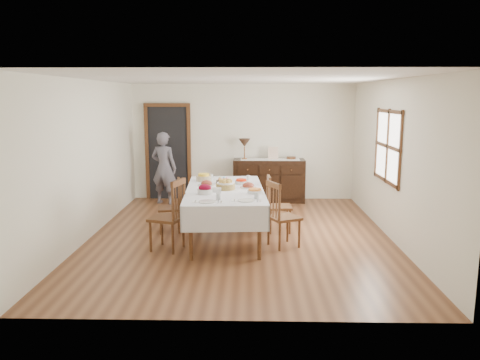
{
  "coord_description": "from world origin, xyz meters",
  "views": [
    {
      "loc": [
        0.18,
        -7.57,
        2.33
      ],
      "look_at": [
        0.0,
        0.1,
        0.95
      ],
      "focal_mm": 35.0,
      "sensor_mm": 36.0,
      "label": 1
    }
  ],
  "objects_px": {
    "dining_table": "(225,195)",
    "sideboard": "(269,180)",
    "chair_right_near": "(281,214)",
    "table_lamp": "(244,143)",
    "chair_left_near": "(170,214)",
    "chair_right_far": "(276,204)",
    "chair_left_far": "(172,205)",
    "person": "(164,166)"
  },
  "relations": [
    {
      "from": "person",
      "to": "chair_left_near",
      "type": "bearing_deg",
      "value": 118.54
    },
    {
      "from": "person",
      "to": "table_lamp",
      "type": "height_order",
      "value": "person"
    },
    {
      "from": "chair_left_near",
      "to": "sideboard",
      "type": "xyz_separation_m",
      "value": [
        1.63,
        3.42,
        -0.08
      ]
    },
    {
      "from": "dining_table",
      "to": "chair_left_near",
      "type": "distance_m",
      "value": 1.02
    },
    {
      "from": "chair_right_near",
      "to": "sideboard",
      "type": "xyz_separation_m",
      "value": [
        -0.07,
        3.24,
        -0.05
      ]
    },
    {
      "from": "person",
      "to": "chair_left_far",
      "type": "bearing_deg",
      "value": 120.38
    },
    {
      "from": "dining_table",
      "to": "table_lamp",
      "type": "bearing_deg",
      "value": 80.94
    },
    {
      "from": "chair_left_near",
      "to": "chair_right_near",
      "type": "xyz_separation_m",
      "value": [
        1.7,
        0.19,
        -0.03
      ]
    },
    {
      "from": "chair_right_far",
      "to": "chair_left_near",
      "type": "bearing_deg",
      "value": 118.31
    },
    {
      "from": "chair_left_far",
      "to": "chair_right_near",
      "type": "distance_m",
      "value": 2.0
    },
    {
      "from": "chair_left_far",
      "to": "person",
      "type": "height_order",
      "value": "person"
    },
    {
      "from": "chair_left_near",
      "to": "person",
      "type": "height_order",
      "value": "person"
    },
    {
      "from": "chair_right_near",
      "to": "sideboard",
      "type": "height_order",
      "value": "chair_right_near"
    },
    {
      "from": "person",
      "to": "chair_right_far",
      "type": "bearing_deg",
      "value": 154.45
    },
    {
      "from": "dining_table",
      "to": "sideboard",
      "type": "xyz_separation_m",
      "value": [
        0.83,
        2.83,
        -0.27
      ]
    },
    {
      "from": "chair_right_near",
      "to": "chair_right_far",
      "type": "xyz_separation_m",
      "value": [
        -0.03,
        0.84,
        -0.03
      ]
    },
    {
      "from": "chair_left_near",
      "to": "sideboard",
      "type": "relative_size",
      "value": 0.7
    },
    {
      "from": "chair_right_near",
      "to": "sideboard",
      "type": "relative_size",
      "value": 0.66
    },
    {
      "from": "chair_right_far",
      "to": "person",
      "type": "distance_m",
      "value": 3.17
    },
    {
      "from": "chair_left_near",
      "to": "sideboard",
      "type": "height_order",
      "value": "chair_left_near"
    },
    {
      "from": "chair_right_far",
      "to": "table_lamp",
      "type": "distance_m",
      "value": 2.58
    },
    {
      "from": "chair_left_near",
      "to": "chair_left_far",
      "type": "xyz_separation_m",
      "value": [
        -0.14,
        0.98,
        -0.09
      ]
    },
    {
      "from": "chair_right_far",
      "to": "sideboard",
      "type": "xyz_separation_m",
      "value": [
        -0.04,
        2.39,
        -0.02
      ]
    },
    {
      "from": "dining_table",
      "to": "chair_left_far",
      "type": "xyz_separation_m",
      "value": [
        -0.94,
        0.39,
        -0.27
      ]
    },
    {
      "from": "chair_left_near",
      "to": "table_lamp",
      "type": "height_order",
      "value": "table_lamp"
    },
    {
      "from": "sideboard",
      "to": "table_lamp",
      "type": "xyz_separation_m",
      "value": [
        -0.55,
        -0.01,
        0.83
      ]
    },
    {
      "from": "chair_right_near",
      "to": "chair_left_near",
      "type": "bearing_deg",
      "value": 69.6
    },
    {
      "from": "dining_table",
      "to": "sideboard",
      "type": "distance_m",
      "value": 2.96
    },
    {
      "from": "chair_right_far",
      "to": "person",
      "type": "bearing_deg",
      "value": 44.56
    },
    {
      "from": "chair_left_far",
      "to": "chair_right_far",
      "type": "height_order",
      "value": "chair_right_far"
    },
    {
      "from": "dining_table",
      "to": "person",
      "type": "relative_size",
      "value": 1.49
    },
    {
      "from": "chair_right_far",
      "to": "sideboard",
      "type": "relative_size",
      "value": 0.62
    },
    {
      "from": "chair_left_near",
      "to": "table_lamp",
      "type": "xyz_separation_m",
      "value": [
        1.08,
        3.41,
        0.74
      ]
    },
    {
      "from": "chair_left_near",
      "to": "chair_left_far",
      "type": "relative_size",
      "value": 1.19
    },
    {
      "from": "chair_right_near",
      "to": "table_lamp",
      "type": "distance_m",
      "value": 3.37
    },
    {
      "from": "chair_right_far",
      "to": "sideboard",
      "type": "bearing_deg",
      "value": -2.33
    },
    {
      "from": "chair_left_far",
      "to": "table_lamp",
      "type": "relative_size",
      "value": 2.02
    },
    {
      "from": "chair_left_far",
      "to": "chair_right_far",
      "type": "distance_m",
      "value": 1.81
    },
    {
      "from": "sideboard",
      "to": "table_lamp",
      "type": "distance_m",
      "value": 0.99
    },
    {
      "from": "dining_table",
      "to": "table_lamp",
      "type": "relative_size",
      "value": 5.46
    },
    {
      "from": "sideboard",
      "to": "chair_left_far",
      "type": "bearing_deg",
      "value": -125.86
    },
    {
      "from": "sideboard",
      "to": "chair_left_near",
      "type": "bearing_deg",
      "value": -115.44
    }
  ]
}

